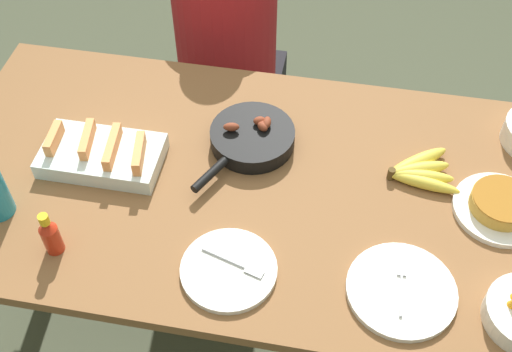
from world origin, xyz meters
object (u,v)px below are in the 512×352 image
(skillet, at_px, (252,138))
(person_figure, at_px, (227,70))
(frittata_plate_center, at_px, (500,206))
(empty_plate_far_left, at_px, (401,290))
(hot_sauce_bottle, at_px, (50,235))
(melon_tray, at_px, (102,155))
(banana_bunch, at_px, (419,172))
(empty_plate_near_front, at_px, (229,270))

(skillet, height_order, person_figure, person_figure)
(frittata_plate_center, relative_size, empty_plate_far_left, 0.91)
(frittata_plate_center, distance_m, empty_plate_far_left, 0.38)
(hot_sauce_bottle, height_order, person_figure, person_figure)
(melon_tray, bearing_deg, person_figure, 76.58)
(empty_plate_far_left, height_order, person_figure, person_figure)
(melon_tray, relative_size, skillet, 0.94)
(banana_bunch, height_order, empty_plate_near_front, banana_bunch)
(melon_tray, distance_m, person_figure, 0.83)
(melon_tray, xyz_separation_m, person_figure, (0.18, 0.75, -0.30))
(hot_sauce_bottle, bearing_deg, person_figure, 79.11)
(skillet, xyz_separation_m, empty_plate_near_front, (0.02, -0.42, -0.02))
(melon_tray, xyz_separation_m, empty_plate_near_front, (0.41, -0.28, -0.02))
(frittata_plate_center, relative_size, empty_plate_near_front, 1.01)
(banana_bunch, xyz_separation_m, hot_sauce_bottle, (-0.88, -0.40, 0.04))
(banana_bunch, xyz_separation_m, empty_plate_far_left, (-0.03, -0.37, -0.01))
(melon_tray, height_order, empty_plate_far_left, melon_tray)
(empty_plate_near_front, bearing_deg, person_figure, 102.70)
(melon_tray, distance_m, empty_plate_near_front, 0.50)
(empty_plate_far_left, bearing_deg, melon_tray, 162.14)
(frittata_plate_center, distance_m, person_figure, 1.19)
(empty_plate_near_front, height_order, hot_sauce_bottle, hot_sauce_bottle)
(banana_bunch, xyz_separation_m, empty_plate_near_front, (-0.44, -0.39, -0.01))
(skillet, xyz_separation_m, hot_sauce_bottle, (-0.41, -0.43, 0.03))
(melon_tray, xyz_separation_m, empty_plate_far_left, (0.82, -0.27, -0.02))
(melon_tray, relative_size, frittata_plate_center, 1.38)
(melon_tray, distance_m, empty_plate_far_left, 0.87)
(person_figure, bearing_deg, banana_bunch, -43.78)
(frittata_plate_center, relative_size, person_figure, 0.19)
(empty_plate_near_front, bearing_deg, melon_tray, 145.60)
(empty_plate_far_left, bearing_deg, empty_plate_near_front, -177.54)
(banana_bunch, distance_m, hot_sauce_bottle, 0.97)
(empty_plate_far_left, relative_size, person_figure, 0.21)
(skillet, height_order, empty_plate_near_front, skillet)
(empty_plate_near_front, distance_m, person_figure, 1.10)
(melon_tray, xyz_separation_m, frittata_plate_center, (1.06, 0.02, -0.01))
(banana_bunch, distance_m, empty_plate_far_left, 0.37)
(skillet, distance_m, person_figure, 0.72)
(skillet, bearing_deg, banana_bunch, 112.91)
(empty_plate_near_front, relative_size, empty_plate_far_left, 0.90)
(skillet, relative_size, empty_plate_near_front, 1.48)
(melon_tray, height_order, hot_sauce_bottle, hot_sauce_bottle)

